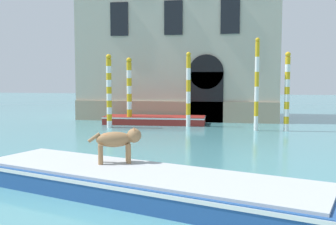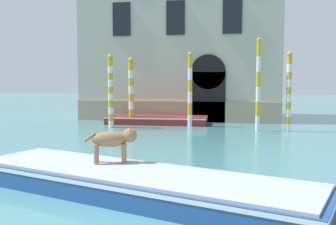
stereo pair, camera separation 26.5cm
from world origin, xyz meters
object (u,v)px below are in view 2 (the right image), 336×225
Objects in this scene: mooring_pole_0 at (289,91)px; mooring_pole_3 at (131,91)px; boat_moored_near_palazzo at (157,120)px; mooring_pole_4 at (190,89)px; dog_on_deck at (114,140)px; mooring_pole_1 at (111,91)px; mooring_pole_2 at (258,84)px; boat_foreground at (134,182)px.

mooring_pole_3 is at bearing 171.36° from mooring_pole_0.
boat_moored_near_palazzo is 2.79m from mooring_pole_4.
mooring_pole_4 is at bearing 69.32° from dog_on_deck.
mooring_pole_1 is (-8.98, -0.11, -0.01)m from mooring_pole_0.
mooring_pole_1 is at bearing -179.30° from mooring_pole_0.
mooring_pole_1 is 0.84× the size of mooring_pole_2.
boat_foreground is 2.22× the size of mooring_pole_0.
dog_on_deck is at bearing 153.29° from boat_foreground.
mooring_pole_4 reaches higher than mooring_pole_1.
mooring_pole_2 is at bearing -176.90° from mooring_pole_0.
mooring_pole_1 is at bearing -117.62° from mooring_pole_3.
mooring_pole_3 is at bearing 168.92° from mooring_pole_2.
mooring_pole_1 is 1.03× the size of mooring_pole_3.
mooring_pole_2 is at bearing 51.15° from dog_on_deck.
mooring_pole_2 is 3.70m from mooring_pole_4.
mooring_pole_1 is 1.54m from mooring_pole_3.
dog_on_deck is 12.74m from boat_moored_near_palazzo.
boat_moored_near_palazzo is 1.44× the size of mooring_pole_4.
boat_moored_near_palazzo is at bearing 24.93° from mooring_pole_3.
dog_on_deck is 11.99m from mooring_pole_0.
mooring_pole_2 is at bearing 0.24° from mooring_pole_1.
mooring_pole_0 is at bearing -8.64° from mooring_pole_3.
mooring_pole_0 reaches higher than boat_moored_near_palazzo.
mooring_pole_2 reaches higher than mooring_pole_1.
mooring_pole_3 is at bearing 176.79° from mooring_pole_4.
mooring_pole_2 is at bearing 93.47° from boat_foreground.
dog_on_deck is 0.32× the size of mooring_pole_0.
mooring_pole_4 is (2.00, -0.80, 1.77)m from boat_moored_near_palazzo.
boat_moored_near_palazzo is 1.50× the size of mooring_pole_1.
boat_foreground is at bearing -111.69° from mooring_pole_0.
mooring_pole_3 is (-1.31, -0.61, 1.64)m from boat_moored_near_palazzo.
boat_foreground is at bearing -88.19° from mooring_pole_4.
mooring_pole_1 is at bearing -137.69° from boat_moored_near_palazzo.
boat_moored_near_palazzo is 1.26× the size of mooring_pole_2.
mooring_pole_1 is (-4.42, 11.35, 1.64)m from boat_foreground.
dog_on_deck is at bearing -116.14° from mooring_pole_0.
mooring_pole_4 reaches higher than boat_moored_near_palazzo.
boat_foreground is 12.65m from mooring_pole_4.
boat_moored_near_palazzo is at bearing 78.46° from dog_on_deck.
boat_foreground is at bearing -68.71° from mooring_pole_1.
mooring_pole_4 is at bearing 110.55° from boat_foreground.
mooring_pole_1 is (-3.71, 10.63, 0.83)m from dog_on_deck.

